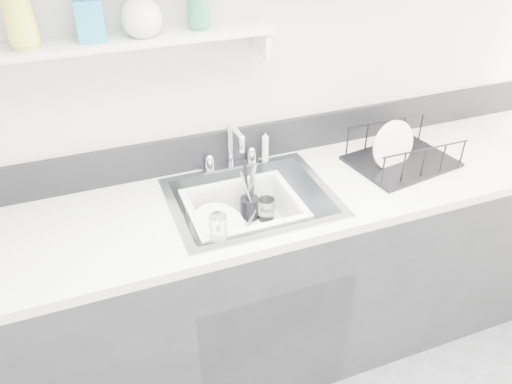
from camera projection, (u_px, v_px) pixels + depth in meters
name	position (u px, v px, depth m)	size (l,w,h in m)	color
room_shell	(401.00, 86.00, 0.92)	(3.50, 3.00, 2.60)	silver
counter_run	(252.00, 283.00, 2.23)	(3.20, 0.62, 0.92)	#28282B
backsplash	(227.00, 147.00, 2.16)	(3.20, 0.02, 0.16)	black
sink	(252.00, 216.00, 2.02)	(0.64, 0.52, 0.20)	silver
faucet	(231.00, 156.00, 2.13)	(0.26, 0.18, 0.23)	silver
side_sprayer	(265.00, 147.00, 2.18)	(0.03, 0.03, 0.14)	white
wall_shelf	(133.00, 42.00, 1.72)	(1.00, 0.16, 0.12)	silver
wash_tub	(244.00, 219.00, 1.99)	(0.44, 0.36, 0.17)	white
plate_stack	(220.00, 232.00, 2.00)	(0.27, 0.26, 0.11)	white
utensil_cup	(249.00, 206.00, 2.09)	(0.08, 0.08, 0.26)	black
ladle	(236.00, 229.00, 1.99)	(0.30, 0.11, 0.09)	silver
tumbler_in_tub	(266.00, 209.00, 2.09)	(0.07, 0.07, 0.10)	white
tumbler_counter	(218.00, 227.00, 1.75)	(0.06, 0.06, 0.09)	white
dish_rack	(403.00, 148.00, 2.16)	(0.43, 0.33, 0.15)	black
bowl_small	(278.00, 232.00, 2.01)	(0.10, 0.10, 0.03)	white
soap_bottle_a	(17.00, 8.00, 1.53)	(0.10, 0.10, 0.25)	#E0E64C
soap_bottle_b	(88.00, 10.00, 1.62)	(0.09, 0.09, 0.20)	#2695BB
soap_bottle_c	(141.00, 9.00, 1.66)	(0.14, 0.14, 0.18)	silver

